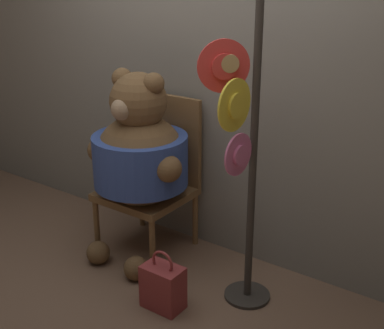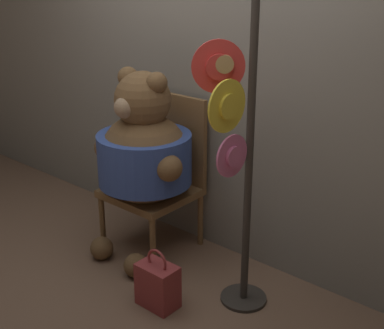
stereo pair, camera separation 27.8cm
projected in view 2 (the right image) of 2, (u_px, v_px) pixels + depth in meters
ground_plane at (145, 278)px, 3.47m from camera, size 14.00×14.00×0.00m
wall_back at (214, 84)px, 3.54m from camera, size 8.00×0.10×2.31m
chair at (161, 172)px, 3.74m from camera, size 0.56×0.54×1.07m
teddy_bear at (144, 153)px, 3.51m from camera, size 0.75×0.67×1.29m
hat_display_rack at (236, 150)px, 2.86m from camera, size 0.36×0.47×1.83m
handbag_on_ground at (158, 285)px, 3.15m from camera, size 0.24×0.16×0.38m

